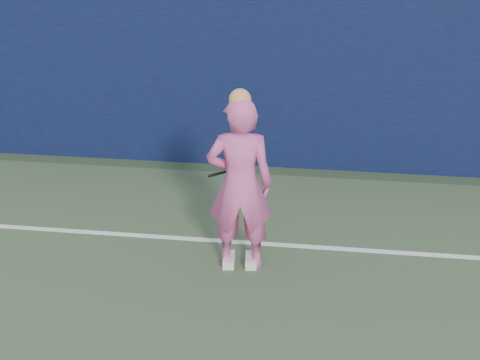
# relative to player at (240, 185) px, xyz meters

# --- Properties ---
(backstop_wall) EXTENTS (24.00, 0.40, 2.50)m
(backstop_wall) POSITION_rel_player_xyz_m (0.97, 2.97, 0.30)
(backstop_wall) COLOR #0C0D34
(backstop_wall) RESTS_ON ground
(player) EXTENTS (0.72, 0.51, 1.96)m
(player) POSITION_rel_player_xyz_m (0.00, 0.00, 0.00)
(player) COLOR #E6599F
(player) RESTS_ON ground
(racket) EXTENTS (0.53, 0.15, 0.28)m
(racket) POSITION_rel_player_xyz_m (-0.06, 0.44, -0.01)
(racket) COLOR black
(racket) RESTS_ON ground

